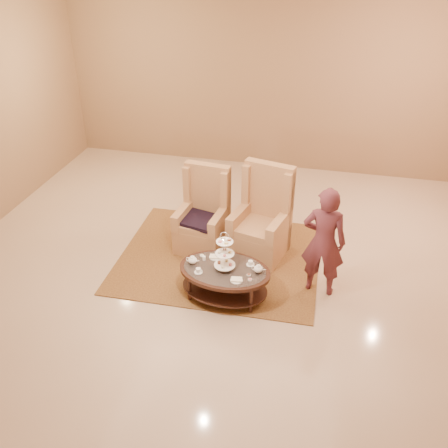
% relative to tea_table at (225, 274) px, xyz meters
% --- Properties ---
extents(ground, '(8.00, 8.00, 0.00)m').
position_rel_tea_table_xyz_m(ground, '(-0.16, 0.35, -0.37)').
color(ground, '#CBB197').
rests_on(ground, ground).
extents(ceiling, '(8.00, 8.00, 0.02)m').
position_rel_tea_table_xyz_m(ceiling, '(-0.16, 0.35, -0.37)').
color(ceiling, white).
rests_on(ceiling, ground).
extents(wall_back, '(8.00, 0.04, 3.50)m').
position_rel_tea_table_xyz_m(wall_back, '(-0.16, 4.35, 1.38)').
color(wall_back, '#997453').
rests_on(wall_back, ground).
extents(rug, '(2.98, 2.50, 0.02)m').
position_rel_tea_table_xyz_m(rug, '(-0.28, 0.86, -0.36)').
color(rug, olive).
rests_on(rug, ground).
extents(tea_table, '(1.27, 0.92, 1.02)m').
position_rel_tea_table_xyz_m(tea_table, '(0.00, 0.00, 0.00)').
color(tea_table, black).
rests_on(tea_table, ground).
extents(armchair_left, '(0.76, 0.79, 1.28)m').
position_rel_tea_table_xyz_m(armchair_left, '(-0.59, 1.15, 0.07)').
color(armchair_left, tan).
rests_on(armchair_left, ground).
extents(armchair_right, '(0.91, 0.93, 1.38)m').
position_rel_tea_table_xyz_m(armchair_right, '(0.30, 1.16, 0.09)').
color(armchair_right, tan).
rests_on(armchair_right, ground).
extents(person, '(0.60, 0.42, 1.56)m').
position_rel_tea_table_xyz_m(person, '(1.22, 0.42, 0.41)').
color(person, '#57252F').
rests_on(person, ground).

